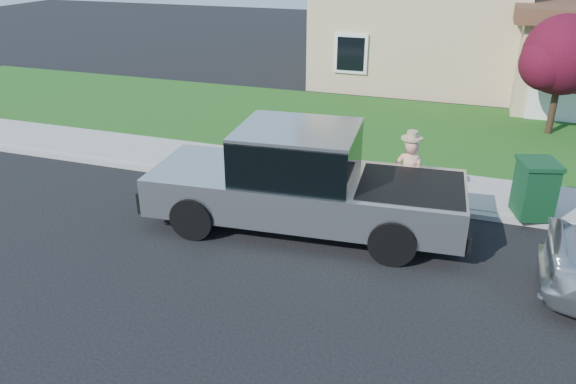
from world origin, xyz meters
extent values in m
plane|color=black|center=(0.00, 0.00, 0.00)|extent=(80.00, 80.00, 0.00)
cube|color=gray|center=(1.00, 2.90, 0.06)|extent=(40.00, 0.20, 0.12)
cube|color=gray|center=(1.00, 4.00, 0.07)|extent=(40.00, 2.00, 0.15)
cube|color=#194814|center=(1.00, 8.50, 0.05)|extent=(40.00, 7.00, 0.10)
cube|color=tan|center=(0.00, 17.00, 3.20)|extent=(8.00, 9.00, 6.40)
cube|color=black|center=(-2.20, 12.45, 1.60)|extent=(1.30, 0.10, 1.50)
cylinder|color=black|center=(-2.50, 0.06, 0.45)|extent=(0.93, 0.41, 0.90)
cylinder|color=black|center=(-2.66, 2.13, 0.45)|extent=(0.93, 0.41, 0.90)
cylinder|color=black|center=(1.50, 0.39, 0.45)|extent=(0.93, 0.41, 0.90)
cylinder|color=black|center=(1.33, 2.46, 0.45)|extent=(0.93, 0.41, 0.90)
cube|color=#B2B5BA|center=(-0.50, 1.27, 0.78)|extent=(6.59, 2.77, 0.81)
cube|color=black|center=(-0.67, 1.25, 1.64)|extent=(2.53, 2.28, 0.96)
cube|color=#B2B5BA|center=(-0.67, 1.25, 2.13)|extent=(2.53, 2.28, 0.09)
cube|color=black|center=(1.64, 1.44, 1.16)|extent=(2.18, 2.08, 0.07)
cube|color=black|center=(-3.74, 1.00, 0.62)|extent=(0.31, 2.15, 0.45)
cube|color=black|center=(2.74, 1.53, 0.56)|extent=(0.31, 2.15, 0.28)
cube|color=black|center=(-1.67, 2.39, 1.52)|extent=(0.16, 0.26, 0.20)
imported|color=#E4967D|center=(1.43, 2.70, 0.86)|extent=(0.66, 0.46, 1.72)
cylinder|color=tan|center=(1.43, 2.70, 1.74)|extent=(0.46, 0.46, 0.05)
cylinder|color=tan|center=(1.43, 2.70, 1.81)|extent=(0.23, 0.23, 0.16)
cylinder|color=black|center=(4.85, 9.50, 0.92)|extent=(0.20, 0.20, 1.64)
sphere|color=#490F1E|center=(4.85, 9.50, 2.50)|extent=(2.35, 2.35, 2.35)
sphere|color=#490F1E|center=(4.44, 9.19, 2.30)|extent=(1.64, 1.64, 1.64)
cube|color=#0E361B|center=(4.05, 3.10, 0.72)|extent=(0.89, 0.97, 1.15)
cube|color=#0E361B|center=(4.05, 3.10, 1.34)|extent=(0.98, 1.05, 0.09)
camera|label=1|loc=(2.65, -8.91, 5.61)|focal=35.00mm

